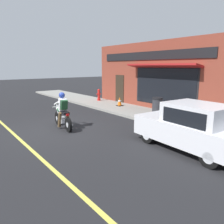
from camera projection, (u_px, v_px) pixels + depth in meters
ground_plane at (60, 129)px, 9.64m from camera, size 80.00×80.00×0.00m
sidewalk_curb at (110, 106)px, 14.98m from camera, size 2.60×22.00×0.14m
lane_stripe at (0, 122)px, 10.88m from camera, size 0.12×19.80×0.01m
storefront_building at (151, 76)px, 13.67m from camera, size 1.25×10.01×4.20m
motorcycle_with_rider at (63, 113)px, 9.64m from camera, size 0.61×2.02×1.62m
car_hatchback at (192, 127)px, 7.13m from camera, size 1.84×3.86×1.57m
trash_bin at (157, 107)px, 11.48m from camera, size 0.56×0.56×0.98m
traffic_cone at (120, 101)px, 14.43m from camera, size 0.36×0.36×0.60m
fire_hydrant at (99, 95)px, 16.67m from camera, size 0.36×0.24×0.88m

